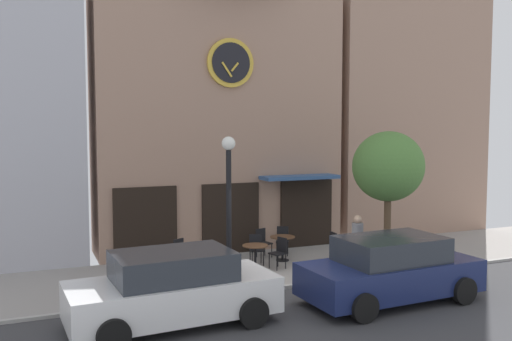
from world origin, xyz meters
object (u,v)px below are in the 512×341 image
object	(u,v)px
cafe_chair_facing_street	(280,250)
cafe_chair_outer	(283,238)
cafe_chair_near_lamp	(256,247)
cafe_chair_under_awning	(336,244)
street_tree	(388,167)
cafe_table_near_curb	(168,262)
cafe_table_center_right	(360,243)
pedestrian_grey	(357,244)
cafe_table_rightmost	(255,252)
parked_car_navy	(390,270)
parked_car_white	(173,289)
cafe_chair_mid_row	(181,252)
cafe_chair_left_end	(263,240)
cafe_table_center	(202,257)
street_lamp	(229,209)
cafe_table_leftmost	(283,243)

from	to	relation	value
cafe_chair_facing_street	cafe_chair_outer	bearing A→B (deg)	61.74
cafe_chair_near_lamp	cafe_chair_under_awning	world-z (taller)	same
street_tree	cafe_table_near_curb	distance (m)	6.73
cafe_table_center_right	pedestrian_grey	size ratio (longest dim) A/B	0.45
cafe_table_rightmost	parked_car_navy	distance (m)	4.19
cafe_table_rightmost	parked_car_white	xyz separation A→B (m)	(-3.22, -3.25, 0.20)
cafe_chair_mid_row	cafe_chair_left_end	bearing A→B (deg)	11.29
pedestrian_grey	parked_car_navy	bearing A→B (deg)	-104.87
cafe_chair_mid_row	street_tree	bearing A→B (deg)	-22.22
street_tree	cafe_table_center_right	xyz separation A→B (m)	(-0.02, 1.34, -2.46)
cafe_table_near_curb	cafe_table_center	size ratio (longest dim) A/B	1.08
cafe_chair_outer	cafe_chair_mid_row	size ratio (longest dim) A/B	1.00
parked_car_navy	cafe_chair_outer	bearing A→B (deg)	92.75
cafe_chair_mid_row	pedestrian_grey	xyz separation A→B (m)	(4.45, -2.35, 0.33)
cafe_chair_facing_street	cafe_table_center_right	bearing A→B (deg)	0.09
parked_car_white	parked_car_navy	size ratio (longest dim) A/B	1.00
cafe_table_center_right	cafe_chair_near_lamp	bearing A→B (deg)	167.97
cafe_table_center	cafe_chair_facing_street	size ratio (longest dim) A/B	0.81
cafe_table_near_curb	cafe_chair_near_lamp	bearing A→B (deg)	17.15
cafe_table_near_curb	cafe_table_rightmost	size ratio (longest dim) A/B	1.03
cafe_table_rightmost	cafe_chair_near_lamp	world-z (taller)	cafe_chair_near_lamp
cafe_chair_facing_street	parked_car_navy	distance (m)	3.97
cafe_chair_mid_row	cafe_chair_under_awning	distance (m)	4.77
parked_car_navy	cafe_table_center_right	bearing A→B (deg)	66.20
street_tree	parked_car_navy	bearing A→B (deg)	-124.58
street_tree	street_lamp	bearing A→B (deg)	174.88
cafe_chair_near_lamp	pedestrian_grey	xyz separation A→B (m)	(2.18, -2.13, 0.33)
cafe_chair_outer	parked_car_white	bearing A→B (deg)	-134.77
cafe_table_rightmost	cafe_table_leftmost	world-z (taller)	cafe_table_rightmost
cafe_table_near_curb	parked_car_white	size ratio (longest dim) A/B	0.18
cafe_table_center_right	cafe_chair_outer	xyz separation A→B (m)	(-1.94, 1.56, 0.01)
street_lamp	cafe_chair_under_awning	xyz separation A→B (m)	(3.90, 1.05, -1.44)
cafe_table_leftmost	cafe_chair_near_lamp	world-z (taller)	cafe_chair_near_lamp
street_tree	cafe_chair_left_end	size ratio (longest dim) A/B	4.46
cafe_chair_facing_street	parked_car_navy	xyz separation A→B (m)	(1.10, -3.81, 0.23)
cafe_table_center_right	cafe_chair_under_awning	world-z (taller)	cafe_chair_under_awning
cafe_table_center	parked_car_navy	size ratio (longest dim) A/B	0.17
cafe_chair_outer	parked_car_navy	size ratio (longest dim) A/B	0.21
cafe_table_leftmost	cafe_chair_facing_street	bearing A→B (deg)	-120.89
cafe_table_rightmost	parked_car_white	world-z (taller)	parked_car_white
cafe_chair_left_end	parked_car_navy	distance (m)	5.39
parked_car_white	cafe_table_leftmost	bearing A→B (deg)	42.55
cafe_chair_near_lamp	street_lamp	bearing A→B (deg)	-132.08
cafe_table_leftmost	street_tree	bearing A→B (deg)	-42.32
street_lamp	cafe_chair_mid_row	distance (m)	2.47
street_tree	cafe_table_center	distance (m)	5.87
street_tree	cafe_chair_near_lamp	world-z (taller)	street_tree
cafe_table_rightmost	cafe_chair_left_end	bearing A→B (deg)	60.04
street_tree	cafe_table_rightmost	world-z (taller)	street_tree
street_lamp	cafe_table_center_right	bearing A→B (deg)	11.11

